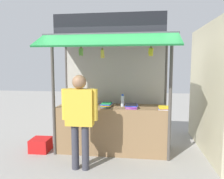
# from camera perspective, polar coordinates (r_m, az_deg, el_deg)

# --- Properties ---
(ground_plane) EXTENTS (20.00, 20.00, 0.00)m
(ground_plane) POSITION_cam_1_polar(r_m,az_deg,el_deg) (4.78, 0.00, -15.85)
(ground_plane) COLOR gray
(stall_counter) EXTENTS (2.26, 0.66, 0.96)m
(stall_counter) POSITION_cam_1_polar(r_m,az_deg,el_deg) (4.62, 0.00, -10.31)
(stall_counter) COLOR olive
(stall_counter) RESTS_ON ground
(stall_structure) EXTENTS (2.46, 1.54, 2.74)m
(stall_structure) POSITION_cam_1_polar(r_m,az_deg,el_deg) (4.55, 0.20, 4.46)
(stall_structure) COLOR #4C4742
(stall_structure) RESTS_ON ground
(water_bottle_right) EXTENTS (0.06, 0.06, 0.23)m
(water_bottle_right) POSITION_cam_1_polar(r_m,az_deg,el_deg) (4.63, 2.78, -2.81)
(water_bottle_right) COLOR silver
(water_bottle_right) RESTS_ON stall_counter
(water_bottle_left) EXTENTS (0.09, 0.09, 0.31)m
(water_bottle_left) POSITION_cam_1_polar(r_m,az_deg,el_deg) (4.72, -4.29, -2.16)
(water_bottle_left) COLOR silver
(water_bottle_left) RESTS_ON stall_counter
(water_bottle_rear_center) EXTENTS (0.07, 0.07, 0.25)m
(water_bottle_rear_center) POSITION_cam_1_polar(r_m,az_deg,el_deg) (4.48, 2.79, -2.95)
(water_bottle_rear_center) COLOR silver
(water_bottle_rear_center) RESTS_ON stall_counter
(magazine_stack_front_left) EXTENTS (0.24, 0.32, 0.07)m
(magazine_stack_front_left) POSITION_cam_1_polar(r_m,az_deg,el_deg) (4.46, -1.45, -4.08)
(magazine_stack_front_left) COLOR blue
(magazine_stack_front_left) RESTS_ON stall_counter
(magazine_stack_back_right) EXTENTS (0.22, 0.25, 0.05)m
(magazine_stack_back_right) POSITION_cam_1_polar(r_m,az_deg,el_deg) (4.43, -8.18, -4.31)
(magazine_stack_back_right) COLOR black
(magazine_stack_back_right) RESTS_ON stall_counter
(magazine_stack_far_right) EXTENTS (0.26, 0.30, 0.08)m
(magazine_stack_far_right) POSITION_cam_1_polar(r_m,az_deg,el_deg) (4.32, 5.15, -4.37)
(magazine_stack_far_right) COLOR purple
(magazine_stack_far_right) RESTS_ON stall_counter
(magazine_stack_mid_left) EXTENTS (0.24, 0.32, 0.04)m
(magazine_stack_mid_left) POSITION_cam_1_polar(r_m,az_deg,el_deg) (4.34, 13.55, -4.74)
(magazine_stack_mid_left) COLOR white
(magazine_stack_mid_left) RESTS_ON stall_counter
(banana_bunch_inner_right) EXTENTS (0.11, 0.10, 0.28)m
(banana_bunch_inner_right) POSITION_cam_1_polar(r_m,az_deg,el_deg) (4.11, -8.17, 9.84)
(banana_bunch_inner_right) COLOR #332D23
(banana_bunch_leftmost) EXTENTS (0.11, 0.11, 0.29)m
(banana_bunch_leftmost) POSITION_cam_1_polar(r_m,az_deg,el_deg) (3.97, 10.24, 9.76)
(banana_bunch_leftmost) COLOR #332D23
(banana_bunch_inner_left) EXTENTS (0.10, 0.10, 0.32)m
(banana_bunch_inner_left) POSITION_cam_1_polar(r_m,az_deg,el_deg) (4.02, -2.55, 9.41)
(banana_bunch_inner_left) COLOR #332D23
(vendor_person) EXTENTS (0.63, 0.24, 1.65)m
(vendor_person) POSITION_cam_1_polar(r_m,az_deg,el_deg) (3.74, -8.51, -6.26)
(vendor_person) COLOR #383842
(vendor_person) RESTS_ON ground
(plastic_crate) EXTENTS (0.40, 0.40, 0.27)m
(plastic_crate) POSITION_cam_1_polar(r_m,az_deg,el_deg) (4.96, -18.29, -13.68)
(plastic_crate) COLOR red
(plastic_crate) RESTS_ON ground
(neighbour_wall) EXTENTS (0.20, 2.40, 2.64)m
(neighbour_wall) POSITION_cam_1_polar(r_m,az_deg,el_deg) (4.92, 24.05, 0.12)
(neighbour_wall) COLOR #BEB694
(neighbour_wall) RESTS_ON ground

